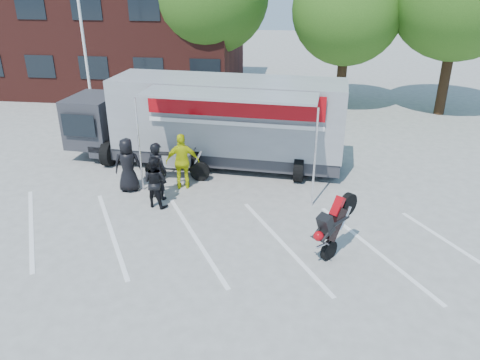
% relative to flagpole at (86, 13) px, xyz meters
% --- Properties ---
extents(ground, '(100.00, 100.00, 0.00)m').
position_rel_flagpole_xyz_m(ground, '(6.24, -10.00, -5.05)').
color(ground, '#A4A59F').
rests_on(ground, ground).
extents(parking_bay_lines, '(18.09, 13.33, 0.01)m').
position_rel_flagpole_xyz_m(parking_bay_lines, '(6.24, -9.00, -5.05)').
color(parking_bay_lines, white).
rests_on(parking_bay_lines, ground).
extents(office_building, '(18.00, 8.00, 7.00)m').
position_rel_flagpole_xyz_m(office_building, '(-3.76, 8.00, -1.55)').
color(office_building, '#4E1E19').
rests_on(office_building, ground).
extents(flagpole, '(1.61, 0.12, 8.00)m').
position_rel_flagpole_xyz_m(flagpole, '(0.00, 0.00, 0.00)').
color(flagpole, white).
rests_on(flagpole, ground).
extents(tree_mid, '(5.44, 5.44, 7.68)m').
position_rel_flagpole_xyz_m(tree_mid, '(11.24, 5.00, -0.11)').
color(tree_mid, '#382314').
rests_on(tree_mid, ground).
extents(transporter_truck, '(10.49, 5.67, 3.23)m').
position_rel_flagpole_xyz_m(transporter_truck, '(6.07, -3.60, -5.05)').
color(transporter_truck, '#94979C').
rests_on(transporter_truck, ground).
extents(parked_motorcycle, '(2.34, 0.85, 1.21)m').
position_rel_flagpole_xyz_m(parked_motorcycle, '(5.02, -5.24, -5.05)').
color(parked_motorcycle, '#B2B2B7').
rests_on(parked_motorcycle, ground).
extents(stunt_bike_rider, '(1.53, 1.65, 1.81)m').
position_rel_flagpole_xyz_m(stunt_bike_rider, '(10.38, -9.12, -5.05)').
color(stunt_bike_rider, black).
rests_on(stunt_bike_rider, ground).
extents(spectator_leather_a, '(0.99, 0.75, 1.81)m').
position_rel_flagpole_xyz_m(spectator_leather_a, '(3.65, -6.28, -4.15)').
color(spectator_leather_a, black).
rests_on(spectator_leather_a, ground).
extents(spectator_leather_b, '(0.81, 0.69, 1.89)m').
position_rel_flagpole_xyz_m(spectator_leather_b, '(4.78, -6.72, -4.11)').
color(spectator_leather_b, black).
rests_on(spectator_leather_b, ground).
extents(spectator_leather_c, '(0.94, 0.82, 1.63)m').
position_rel_flagpole_xyz_m(spectator_leather_c, '(4.84, -7.27, -4.24)').
color(spectator_leather_c, black).
rests_on(spectator_leather_c, ground).
extents(spectator_hivis, '(1.18, 0.70, 1.89)m').
position_rel_flagpole_xyz_m(spectator_hivis, '(5.38, -5.86, -4.11)').
color(spectator_hivis, '#D2DF0B').
rests_on(spectator_hivis, ground).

